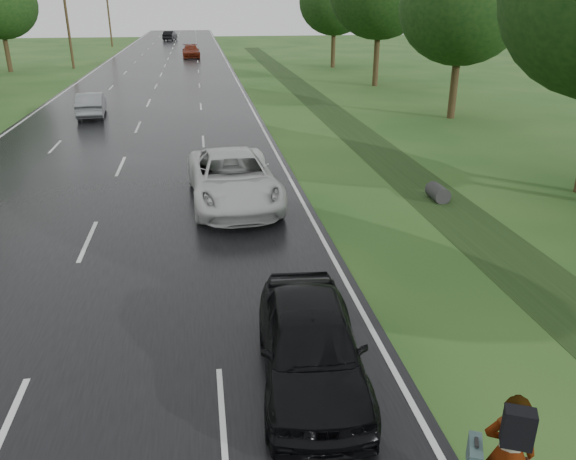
% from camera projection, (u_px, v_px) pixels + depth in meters
% --- Properties ---
extents(ground, '(220.00, 220.00, 0.00)m').
position_uv_depth(ground, '(2.00, 439.00, 8.94)').
color(ground, '#244F1C').
rests_on(ground, ground).
extents(road, '(14.00, 180.00, 0.04)m').
position_uv_depth(road, '(159.00, 79.00, 50.08)').
color(road, black).
rests_on(road, ground).
extents(edge_stripe_east, '(0.12, 180.00, 0.01)m').
position_uv_depth(edge_stripe_east, '(235.00, 77.00, 51.04)').
color(edge_stripe_east, silver).
rests_on(edge_stripe_east, road).
extents(edge_stripe_west, '(0.12, 180.00, 0.01)m').
position_uv_depth(edge_stripe_west, '(81.00, 80.00, 49.11)').
color(edge_stripe_west, silver).
rests_on(edge_stripe_west, road).
extents(center_line, '(0.12, 180.00, 0.01)m').
position_uv_depth(center_line, '(159.00, 79.00, 50.07)').
color(center_line, silver).
rests_on(center_line, road).
extents(drainage_ditch, '(2.20, 120.00, 0.56)m').
position_uv_depth(drainage_ditch, '(367.00, 142.00, 27.68)').
color(drainage_ditch, '#1C3213').
rests_on(drainage_ditch, ground).
extents(utility_pole_far, '(1.60, 0.26, 10.00)m').
position_uv_depth(utility_pole_far, '(66.00, 15.00, 55.95)').
color(utility_pole_far, '#3B2C18').
rests_on(utility_pole_far, ground).
extents(utility_pole_distant, '(1.60, 0.26, 10.00)m').
position_uv_depth(utility_pole_distant, '(108.00, 10.00, 83.39)').
color(utility_pole_distant, '#3B2C18').
rests_on(utility_pole_distant, ground).
extents(tree_east_c, '(7.00, 7.00, 9.29)m').
position_uv_depth(tree_east_c, '(463.00, 7.00, 31.16)').
color(tree_east_c, '#3B2C18').
rests_on(tree_east_c, ground).
extents(tree_east_f, '(7.20, 7.20, 9.62)m').
position_uv_depth(tree_east_f, '(335.00, 2.00, 56.58)').
color(tree_east_f, '#3B2C18').
rests_on(tree_east_f, ground).
extents(pedestrian, '(0.91, 0.96, 1.87)m').
position_uv_depth(pedestrian, '(507.00, 452.00, 7.40)').
color(pedestrian, '#A5998C').
rests_on(pedestrian, ground).
extents(white_pickup, '(3.16, 6.27, 1.70)m').
position_uv_depth(white_pickup, '(233.00, 179.00, 19.03)').
color(white_pickup, silver).
rests_on(white_pickup, road).
extents(dark_sedan, '(2.17, 4.66, 1.54)m').
position_uv_depth(dark_sedan, '(311.00, 344.00, 10.01)').
color(dark_sedan, black).
rests_on(dark_sedan, road).
extents(silver_sedan, '(1.85, 4.37, 1.40)m').
position_uv_depth(silver_sedan, '(91.00, 104.00, 33.58)').
color(silver_sedan, '#989CA0').
rests_on(silver_sedan, road).
extents(far_car_red, '(2.22, 5.11, 1.46)m').
position_uv_depth(far_car_red, '(191.00, 51.00, 68.35)').
color(far_car_red, maroon).
rests_on(far_car_red, road).
extents(far_car_dark, '(2.44, 5.02, 1.59)m').
position_uv_depth(far_car_dark, '(170.00, 36.00, 98.15)').
color(far_car_dark, black).
rests_on(far_car_dark, road).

